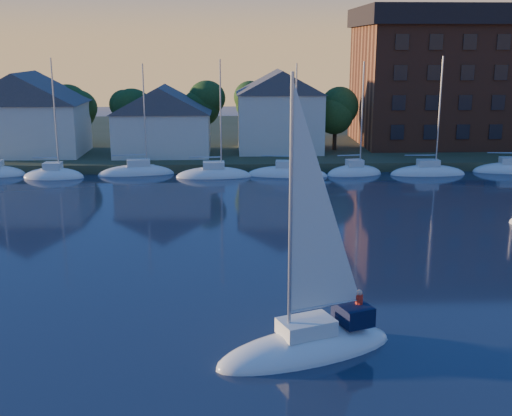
{
  "coord_description": "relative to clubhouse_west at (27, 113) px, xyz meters",
  "views": [
    {
      "loc": [
        1.84,
        -19.03,
        13.58
      ],
      "look_at": [
        3.56,
        22.0,
        3.16
      ],
      "focal_mm": 45.0,
      "sensor_mm": 36.0,
      "label": 1
    }
  ],
  "objects": [
    {
      "name": "shoreline_land",
      "position": [
        22.0,
        17.0,
        -5.93
      ],
      "size": [
        160.0,
        50.0,
        2.0
      ],
      "primitive_type": "cube",
      "color": "#343D23",
      "rests_on": "ground"
    },
    {
      "name": "wooden_dock",
      "position": [
        22.0,
        -6.0,
        -5.93
      ],
      "size": [
        120.0,
        3.0,
        1.0
      ],
      "primitive_type": "cube",
      "color": "brown",
      "rests_on": "ground"
    },
    {
      "name": "clubhouse_west",
      "position": [
        0.0,
        0.0,
        0.0
      ],
      "size": [
        13.65,
        9.45,
        9.64
      ],
      "color": "silver",
      "rests_on": "shoreline_land"
    },
    {
      "name": "clubhouse_centre",
      "position": [
        16.0,
        -1.0,
        -0.8
      ],
      "size": [
        11.55,
        8.4,
        8.08
      ],
      "color": "silver",
      "rests_on": "shoreline_land"
    },
    {
      "name": "clubhouse_east",
      "position": [
        30.0,
        1.0,
        0.07
      ],
      "size": [
        10.5,
        8.4,
        9.8
      ],
      "color": "silver",
      "rests_on": "shoreline_land"
    },
    {
      "name": "condo_block",
      "position": [
        56.0,
        6.95,
        3.86
      ],
      "size": [
        31.0,
        17.0,
        17.4
      ],
      "color": "brown",
      "rests_on": "shoreline_land"
    },
    {
      "name": "tree_line",
      "position": [
        24.0,
        5.0,
        1.24
      ],
      "size": [
        93.4,
        5.4,
        8.9
      ],
      "color": "#352518",
      "rests_on": "shoreline_land"
    },
    {
      "name": "moored_fleet",
      "position": [
        26.0,
        -9.0,
        -5.83
      ],
      "size": [
        95.5,
        2.4,
        12.05
      ],
      "color": "silver",
      "rests_on": "ground"
    },
    {
      "name": "hero_sailboat",
      "position": [
        27.36,
        -50.43,
        -5.36
      ],
      "size": [
        9.15,
        5.75,
        13.67
      ],
      "rotation": [
        0.0,
        0.0,
        3.51
      ],
      "color": "silver",
      "rests_on": "ground"
    }
  ]
}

